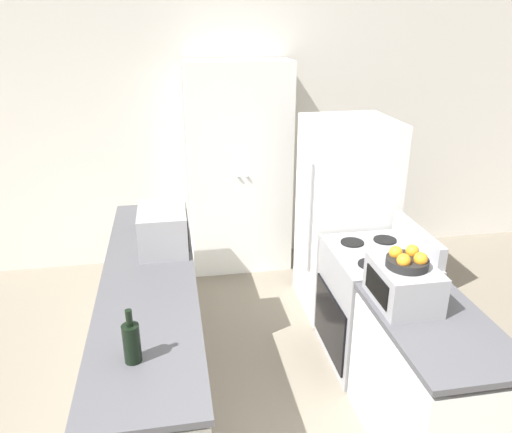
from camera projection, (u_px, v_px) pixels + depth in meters
name	position (u px, v px, depth m)	size (l,w,h in m)	color
wall_back	(229.00, 137.00, 5.05)	(7.00, 0.06, 2.60)	silver
counter_left	(154.00, 333.00, 3.40)	(0.60, 2.65, 0.88)	silver
counter_right	(428.00, 389.00, 2.89)	(0.60, 0.99, 0.88)	silver
pantry_cabinet	(239.00, 169.00, 4.90)	(0.99, 0.48, 2.07)	white
stove	(373.00, 305.00, 3.69)	(0.66, 0.73, 1.04)	#9E9EA3
refrigerator	(345.00, 218.00, 4.25)	(0.71, 0.71, 1.68)	white
microwave	(163.00, 229.00, 3.54)	(0.34, 0.47, 0.30)	#939399
wine_bottle	(132.00, 342.00, 2.38)	(0.08, 0.08, 0.29)	black
toaster_oven	(403.00, 284.00, 2.87)	(0.33, 0.43, 0.24)	#939399
fruit_bowl	(407.00, 260.00, 2.80)	(0.24, 0.24, 0.11)	black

